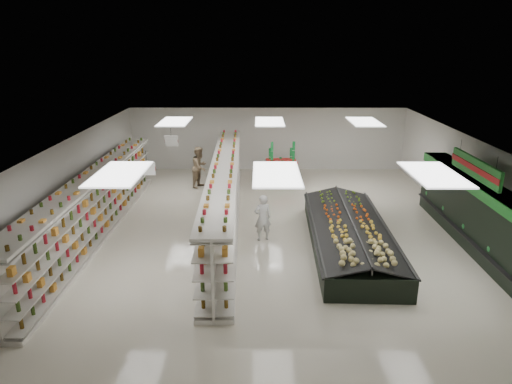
{
  "coord_description": "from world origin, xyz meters",
  "views": [
    {
      "loc": [
        -0.45,
        -15.15,
        6.35
      ],
      "look_at": [
        -0.55,
        0.6,
        1.16
      ],
      "focal_mm": 32.0,
      "sensor_mm": 36.0,
      "label": 1
    }
  ],
  "objects_px": {
    "shopper_main": "(263,218)",
    "produce_island": "(349,233)",
    "gondola_center": "(225,197)",
    "soda_endcap": "(281,163)",
    "shopper_background": "(200,167)",
    "gondola_left": "(94,208)"
  },
  "relations": [
    {
      "from": "produce_island",
      "to": "shopper_background",
      "type": "bearing_deg",
      "value": 131.03
    },
    {
      "from": "gondola_left",
      "to": "shopper_main",
      "type": "xyz_separation_m",
      "value": [
        5.72,
        -0.39,
        -0.18
      ]
    },
    {
      "from": "produce_island",
      "to": "shopper_background",
      "type": "distance_m",
      "value": 8.56
    },
    {
      "from": "produce_island",
      "to": "shopper_background",
      "type": "xyz_separation_m",
      "value": [
        -5.61,
        6.44,
        0.48
      ]
    },
    {
      "from": "gondola_left",
      "to": "gondola_center",
      "type": "relative_size",
      "value": 0.95
    },
    {
      "from": "gondola_left",
      "to": "gondola_center",
      "type": "height_order",
      "value": "gondola_center"
    },
    {
      "from": "soda_endcap",
      "to": "gondola_center",
      "type": "bearing_deg",
      "value": -113.24
    },
    {
      "from": "gondola_center",
      "to": "shopper_main",
      "type": "xyz_separation_m",
      "value": [
        1.36,
        -1.49,
        -0.22
      ]
    },
    {
      "from": "produce_island",
      "to": "shopper_main",
      "type": "height_order",
      "value": "shopper_main"
    },
    {
      "from": "gondola_center",
      "to": "soda_endcap",
      "type": "relative_size",
      "value": 7.11
    },
    {
      "from": "produce_island",
      "to": "gondola_left",
      "type": "bearing_deg",
      "value": 173.82
    },
    {
      "from": "shopper_main",
      "to": "soda_endcap",
      "type": "bearing_deg",
      "value": -115.24
    },
    {
      "from": "produce_island",
      "to": "shopper_background",
      "type": "height_order",
      "value": "shopper_background"
    },
    {
      "from": "gondola_left",
      "to": "produce_island",
      "type": "xyz_separation_m",
      "value": [
        8.52,
        -0.92,
        -0.51
      ]
    },
    {
      "from": "gondola_left",
      "to": "soda_endcap",
      "type": "height_order",
      "value": "gondola_left"
    },
    {
      "from": "gondola_left",
      "to": "shopper_background",
      "type": "relative_size",
      "value": 6.49
    },
    {
      "from": "soda_endcap",
      "to": "shopper_main",
      "type": "distance_m",
      "value": 6.93
    },
    {
      "from": "shopper_main",
      "to": "produce_island",
      "type": "bearing_deg",
      "value": 151.77
    },
    {
      "from": "gondola_center",
      "to": "soda_endcap",
      "type": "height_order",
      "value": "gondola_center"
    },
    {
      "from": "gondola_left",
      "to": "gondola_center",
      "type": "xyz_separation_m",
      "value": [
        4.36,
        1.11,
        0.04
      ]
    },
    {
      "from": "shopper_main",
      "to": "shopper_background",
      "type": "bearing_deg",
      "value": -81.93
    },
    {
      "from": "soda_endcap",
      "to": "shopper_background",
      "type": "height_order",
      "value": "shopper_background"
    }
  ]
}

